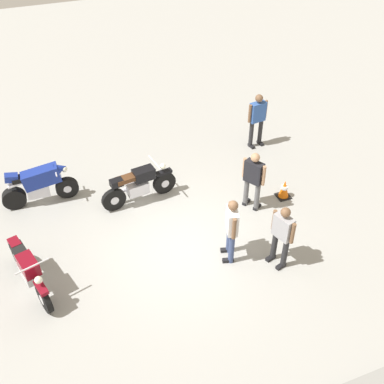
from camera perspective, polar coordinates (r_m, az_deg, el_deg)
ground_plane at (r=11.24m, az=-1.20°, el=-6.28°), size 40.00×40.00×0.00m
motorcycle_blue_sportbike at (r=12.64m, az=-18.22°, el=0.95°), size 1.95×0.70×1.14m
motorcycle_black_cruiser at (r=12.17m, az=-6.56°, el=0.86°), size 2.09×0.70×1.09m
motorcycle_maroon_cruiser at (r=10.54m, az=-19.39°, el=-9.01°), size 0.81×2.04×1.09m
person_in_black_shirt at (r=11.72m, az=7.53°, el=1.76°), size 0.49×0.60×1.68m
person_in_blue_shirt at (r=14.23m, az=8.01°, el=9.10°), size 0.67×0.36×1.72m
person_in_white_shirt at (r=10.31m, az=4.86°, el=-4.23°), size 0.41×0.64×1.67m
person_in_gray_shirt at (r=10.35m, az=10.99°, el=-4.96°), size 0.41×0.63×1.63m
traffic_cone at (r=12.62m, az=11.24°, el=0.36°), size 0.36×0.36×0.53m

